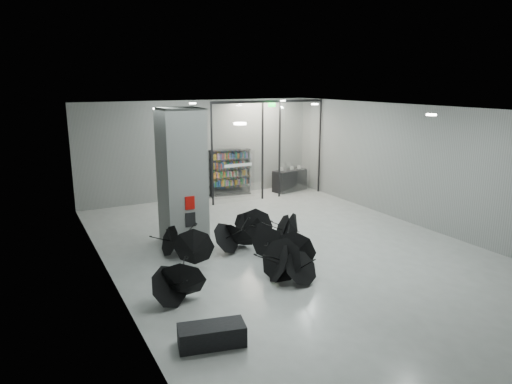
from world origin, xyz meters
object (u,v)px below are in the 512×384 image
column (182,177)px  umbrella_cluster (242,253)px  bookshelf (230,172)px  bench (212,335)px  shop_counter (290,180)px

column → umbrella_cluster: (0.77, -2.44, -1.69)m
column → bookshelf: column is taller
bench → umbrella_cluster: 3.92m
bookshelf → umbrella_cluster: (-2.94, -7.19, -0.66)m
shop_counter → umbrella_cluster: (-5.58, -6.65, -0.16)m
umbrella_cluster → bookshelf: bearing=67.8°
column → shop_counter: bearing=33.5°
bench → umbrella_cluster: bearing=68.5°
column → bookshelf: (3.71, 4.75, -1.03)m
column → bench: (-1.44, -5.67, -1.80)m
bookshelf → shop_counter: bearing=-2.6°
bookshelf → shop_counter: 2.74m
bookshelf → umbrella_cluster: bearing=-103.3°
column → umbrella_cluster: size_ratio=0.70×
column → shop_counter: column is taller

